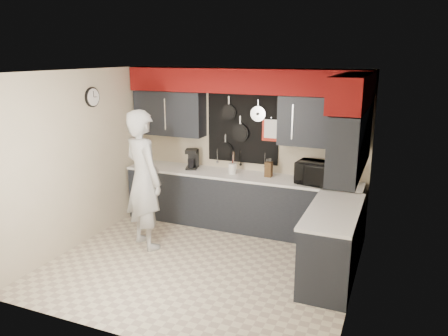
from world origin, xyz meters
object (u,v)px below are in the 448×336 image
at_px(microwave, 318,173).
at_px(person, 144,180).
at_px(knife_block, 269,169).
at_px(utensil_crock, 232,169).
at_px(coffee_maker, 192,158).

xyz_separation_m(microwave, person, (-2.32, -1.13, -0.06)).
relative_size(knife_block, person, 0.12).
bearing_deg(person, utensil_crock, -99.65).
distance_m(microwave, utensil_crock, 1.39).
height_order(knife_block, utensil_crock, knife_block).
height_order(coffee_maker, person, person).
height_order(knife_block, person, person).
distance_m(coffee_maker, person, 1.25).
relative_size(microwave, utensil_crock, 3.62).
bearing_deg(coffee_maker, knife_block, -18.40).
distance_m(utensil_crock, coffee_maker, 0.76).
bearing_deg(utensil_crock, coffee_maker, 176.74).
relative_size(utensil_crock, coffee_maker, 0.49).
relative_size(knife_block, utensil_crock, 1.43).
xyz_separation_m(microwave, coffee_maker, (-2.14, 0.10, 0.01)).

